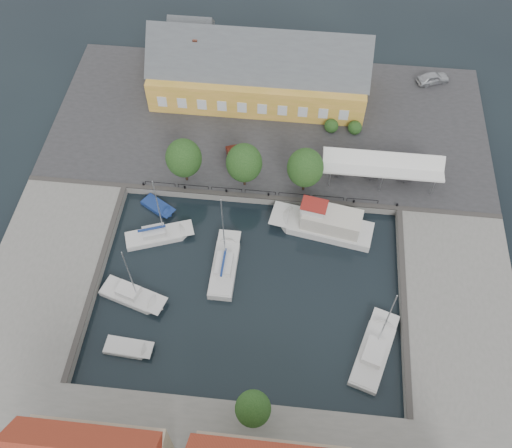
{
  "coord_description": "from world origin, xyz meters",
  "views": [
    {
      "loc": [
        3.89,
        -30.97,
        53.89
      ],
      "look_at": [
        0.0,
        6.0,
        1.5
      ],
      "focal_mm": 40.0,
      "sensor_mm": 36.0,
      "label": 1
    }
  ],
  "objects": [
    {
      "name": "tent_canopy",
      "position": [
        14.0,
        14.5,
        3.68
      ],
      "size": [
        14.0,
        4.0,
        2.83
      ],
      "color": "white",
      "rests_on": "north_quay"
    },
    {
      "name": "west_boat_a",
      "position": [
        -11.03,
        4.0,
        0.27
      ],
      "size": [
        7.95,
        4.68,
        10.41
      ],
      "color": "silver",
      "rests_on": "ground"
    },
    {
      "name": "launch_sw",
      "position": [
        -11.26,
        -9.58,
        0.09
      ],
      "size": [
        5.04,
        2.15,
        0.98
      ],
      "color": "silver",
      "rests_on": "ground"
    },
    {
      "name": "east_quay",
      "position": [
        22.0,
        -2.0,
        0.5
      ],
      "size": [
        12.0,
        24.0,
        1.0
      ],
      "primitive_type": "cube",
      "color": "slate",
      "rests_on": "ground"
    },
    {
      "name": "center_sailboat",
      "position": [
        -2.88,
        0.71,
        0.36
      ],
      "size": [
        2.66,
        8.65,
        11.86
      ],
      "color": "silver",
      "rests_on": "ground"
    },
    {
      "name": "north_quay",
      "position": [
        0.0,
        23.0,
        0.5
      ],
      "size": [
        56.0,
        26.0,
        1.0
      ],
      "primitive_type": "cube",
      "color": "#2D2D30",
      "rests_on": "ground"
    },
    {
      "name": "trawler",
      "position": [
        7.87,
        7.1,
        1.02
      ],
      "size": [
        12.21,
        5.47,
        5.0
      ],
      "color": "silver",
      "rests_on": "ground"
    },
    {
      "name": "quay_edge_fittings",
      "position": [
        0.02,
        4.75,
        1.06
      ],
      "size": [
        56.0,
        24.72,
        0.4
      ],
      "color": "#383533",
      "rests_on": "north_quay"
    },
    {
      "name": "west_boat_c",
      "position": [
        -12.17,
        -3.83,
        0.26
      ],
      "size": [
        7.51,
        4.34,
        9.96
      ],
      "color": "silver",
      "rests_on": "ground"
    },
    {
      "name": "launch_nw",
      "position": [
        -11.92,
        8.22,
        0.09
      ],
      "size": [
        4.46,
        3.63,
        0.88
      ],
      "color": "navy",
      "rests_on": "ground"
    },
    {
      "name": "west_quay",
      "position": [
        -22.0,
        -2.0,
        0.5
      ],
      "size": [
        12.0,
        24.0,
        1.0
      ],
      "primitive_type": "cube",
      "color": "slate",
      "rests_on": "ground"
    },
    {
      "name": "warehouse",
      "position": [
        -2.6,
        28.36,
        4.43
      ],
      "size": [
        28.56,
        14.0,
        9.55
      ],
      "color": "gold",
      "rests_on": "north_quay"
    },
    {
      "name": "quay_trees",
      "position": [
        -2.0,
        12.0,
        4.88
      ],
      "size": [
        18.2,
        4.2,
        6.3
      ],
      "color": "black",
      "rests_on": "north_quay"
    },
    {
      "name": "car_red",
      "position": [
        -3.61,
        15.33,
        1.69
      ],
      "size": [
        2.8,
        4.43,
        1.38
      ],
      "primitive_type": "imported",
      "rotation": [
        0.0,
        0.0,
        0.35
      ],
      "color": "#571A13",
      "rests_on": "north_quay"
    },
    {
      "name": "east_boat_c",
      "position": [
        13.2,
        -7.52,
        0.26
      ],
      "size": [
        5.27,
        9.15,
        11.24
      ],
      "color": "silver",
      "rests_on": "ground"
    },
    {
      "name": "ground",
      "position": [
        0.0,
        0.0,
        0.0
      ],
      "size": [
        140.0,
        140.0,
        0.0
      ],
      "primitive_type": "plane",
      "color": "black",
      "rests_on": "ground"
    },
    {
      "name": "car_silver",
      "position": [
        21.64,
        32.82,
        1.76
      ],
      "size": [
        4.82,
        3.27,
        1.53
      ],
      "primitive_type": "imported",
      "rotation": [
        0.0,
        0.0,
        1.93
      ],
      "color": "#B7BBC0",
      "rests_on": "north_quay"
    }
  ]
}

